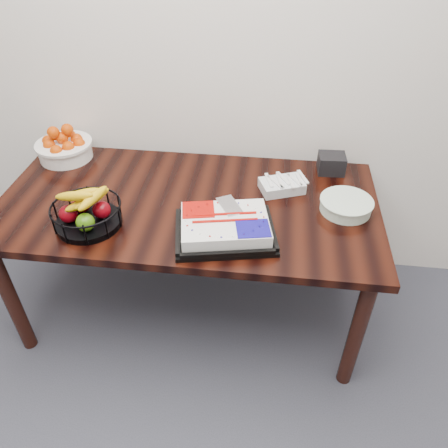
# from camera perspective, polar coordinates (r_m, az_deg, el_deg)

# --- Properties ---
(table) EXTENTS (1.80, 0.90, 0.75)m
(table) POSITION_cam_1_polar(r_m,az_deg,el_deg) (2.13, -4.67, 1.19)
(table) COLOR black
(table) RESTS_ON ground
(cake_tray) EXTENTS (0.48, 0.41, 0.09)m
(cake_tray) POSITION_cam_1_polar(r_m,az_deg,el_deg) (1.85, 0.12, -0.40)
(cake_tray) COLOR black
(cake_tray) RESTS_ON table
(tangerine_bowl) EXTENTS (0.30, 0.30, 0.19)m
(tangerine_bowl) POSITION_cam_1_polar(r_m,az_deg,el_deg) (2.53, -20.21, 9.74)
(tangerine_bowl) COLOR white
(tangerine_bowl) RESTS_ON table
(fruit_basket) EXTENTS (0.30, 0.30, 0.16)m
(fruit_basket) POSITION_cam_1_polar(r_m,az_deg,el_deg) (1.98, -17.49, 1.44)
(fruit_basket) COLOR black
(fruit_basket) RESTS_ON table
(plate_stack) EXTENTS (0.24, 0.24, 0.06)m
(plate_stack) POSITION_cam_1_polar(r_m,az_deg,el_deg) (2.07, 15.64, 2.38)
(plate_stack) COLOR white
(plate_stack) RESTS_ON table
(fork_bag) EXTENTS (0.24, 0.20, 0.06)m
(fork_bag) POSITION_cam_1_polar(r_m,az_deg,el_deg) (2.15, 7.56, 5.03)
(fork_bag) COLOR silver
(fork_bag) RESTS_ON table
(napkin_box) EXTENTS (0.14, 0.12, 0.10)m
(napkin_box) POSITION_cam_1_polar(r_m,az_deg,el_deg) (2.33, 13.84, 7.68)
(napkin_box) COLOR black
(napkin_box) RESTS_ON table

